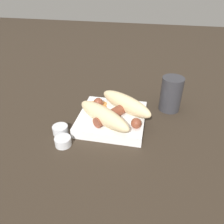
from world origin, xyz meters
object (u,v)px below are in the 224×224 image
object	(u,v)px
bread_roll	(115,109)
drink_glass	(171,94)
food_tray	(112,119)
condiment_cup_near	(60,130)
condiment_cup_far	(63,142)
sausage	(116,112)

from	to	relation	value
bread_roll	drink_glass	world-z (taller)	drink_glass
food_tray	drink_glass	xyz separation A→B (m)	(0.18, 0.12, 0.04)
condiment_cup_near	condiment_cup_far	world-z (taller)	same
food_tray	condiment_cup_far	size ratio (longest dim) A/B	4.41
condiment_cup_far	sausage	bearing A→B (deg)	43.87
bread_roll	condiment_cup_near	distance (m)	0.18
food_tray	sausage	xyz separation A→B (m)	(0.01, -0.01, 0.03)
sausage	condiment_cup_far	distance (m)	0.18
food_tray	condiment_cup_near	bearing A→B (deg)	-149.91
food_tray	drink_glass	size ratio (longest dim) A/B	1.72
drink_glass	sausage	bearing A→B (deg)	-142.51
sausage	drink_glass	world-z (taller)	drink_glass
condiment_cup_near	condiment_cup_far	distance (m)	0.06
bread_roll	drink_glass	distance (m)	0.21
condiment_cup_far	drink_glass	bearing A→B (deg)	40.41
food_tray	condiment_cup_near	xyz separation A→B (m)	(-0.14, -0.08, -0.00)
bread_roll	condiment_cup_far	world-z (taller)	bread_roll
drink_glass	condiment_cup_far	bearing A→B (deg)	-139.59
drink_glass	condiment_cup_near	bearing A→B (deg)	-147.77
food_tray	bread_roll	distance (m)	0.05
bread_roll	sausage	distance (m)	0.01
condiment_cup_near	drink_glass	size ratio (longest dim) A/B	0.39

